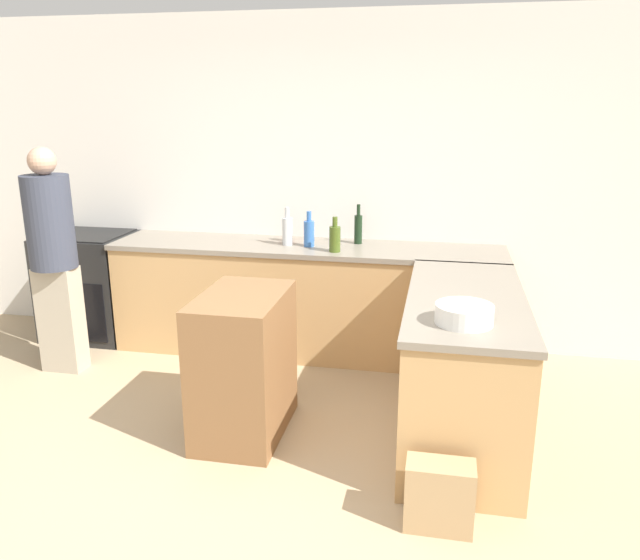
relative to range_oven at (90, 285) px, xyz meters
The scene contains 14 objects.
ground_plane 2.93m from the range_oven, 47.80° to the right, with size 14.00×14.00×0.00m, color tan.
wall_back 2.17m from the range_oven, 10.14° to the left, with size 8.00×0.06×2.70m.
counter_back 1.94m from the range_oven, ahead, with size 3.15×0.66×0.91m.
counter_peninsula 3.37m from the range_oven, 19.49° to the right, with size 0.69×1.64×0.91m.
range_oven is the anchor object (origin of this frame).
island_table 2.30m from the range_oven, 36.39° to the right, with size 0.49×0.77×0.90m.
mixing_bowl 3.57m from the range_oven, 27.24° to the right, with size 0.30×0.30×0.10m.
olive_oil_bottle 2.29m from the range_oven, ahead, with size 0.09×0.09×0.27m.
vinegar_bottle_clear 1.89m from the range_oven, ahead, with size 0.08×0.08×0.30m.
hot_sauce_bottle 1.84m from the range_oven, ahead, with size 0.06×0.06×0.19m.
wine_bottle_dark 2.42m from the range_oven, ahead, with size 0.06×0.06×0.32m.
water_bottle_blue 2.06m from the range_oven, ahead, with size 0.08×0.08×0.28m.
person_by_range 0.88m from the range_oven, 75.82° to the right, with size 0.34×0.34×1.70m.
paper_bag 3.71m from the range_oven, 34.07° to the right, with size 0.33×0.17×0.35m.
Camera 1 is at (1.07, -2.60, 2.02)m, focal length 35.00 mm.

